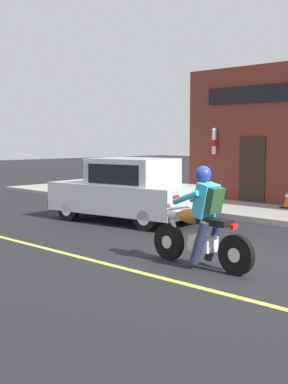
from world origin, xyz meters
name	(u,v)px	position (x,y,z in m)	size (l,w,h in m)	color
ground_plane	(256,263)	(0.00, 0.00, 0.00)	(80.00, 80.00, 0.00)	black
sidewalk_curb	(262,212)	(4.83, 3.00, 0.07)	(2.60, 22.00, 0.14)	#9E9B93
lane_stripe	(59,252)	(-1.80, 3.00, 0.00)	(0.12, 19.80, 0.01)	#D1C64C
motorcycle_with_rider	(202,225)	(-0.86, 0.45, 0.68)	(0.56, 2.02, 1.62)	black
car_hatchback	(127,191)	(1.43, 4.67, 0.77)	(2.14, 3.97, 1.57)	black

